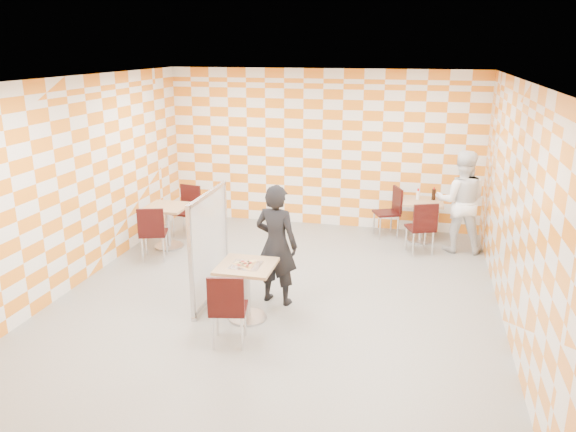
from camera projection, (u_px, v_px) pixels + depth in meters
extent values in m
plane|color=gray|center=(278.00, 297.00, 7.91)|extent=(7.00, 7.00, 0.00)
plane|color=white|center=(277.00, 79.00, 7.03)|extent=(7.00, 7.00, 0.00)
plane|color=white|center=(322.00, 149.00, 10.73)|extent=(6.00, 0.00, 6.00)
plane|color=white|center=(77.00, 183.00, 8.12)|extent=(0.00, 7.00, 7.00)
plane|color=white|center=(516.00, 209.00, 6.81)|extent=(0.00, 7.00, 7.00)
cube|color=tan|center=(246.00, 266.00, 7.09)|extent=(0.70, 0.70, 0.04)
cylinder|color=#A5A5AA|center=(247.00, 292.00, 7.20)|extent=(0.08, 0.08, 0.70)
cylinder|color=#A5A5AA|center=(248.00, 317.00, 7.30)|extent=(0.50, 0.50, 0.03)
cube|color=tan|center=(423.00, 202.00, 10.00)|extent=(0.70, 0.70, 0.04)
cylinder|color=#A5A5AA|center=(422.00, 221.00, 10.11)|extent=(0.08, 0.08, 0.70)
cylinder|color=#A5A5AA|center=(420.00, 240.00, 10.21)|extent=(0.50, 0.50, 0.03)
cube|color=tan|center=(167.00, 207.00, 9.68)|extent=(0.70, 0.70, 0.04)
cylinder|color=#A5A5AA|center=(168.00, 227.00, 9.78)|extent=(0.08, 0.08, 0.70)
cylinder|color=#A5A5AA|center=(169.00, 246.00, 9.88)|extent=(0.50, 0.50, 0.03)
cube|color=black|center=(229.00, 309.00, 6.58)|extent=(0.49, 0.49, 0.04)
cube|color=black|center=(226.00, 296.00, 6.31)|extent=(0.42, 0.12, 0.45)
cylinder|color=silver|center=(245.00, 320.00, 6.80)|extent=(0.03, 0.03, 0.43)
cylinder|color=silver|center=(217.00, 320.00, 6.81)|extent=(0.03, 0.03, 0.43)
cylinder|color=silver|center=(242.00, 334.00, 6.48)|extent=(0.03, 0.03, 0.43)
cylinder|color=silver|center=(213.00, 333.00, 6.49)|extent=(0.03, 0.03, 0.43)
cube|color=black|center=(420.00, 228.00, 9.46)|extent=(0.54, 0.54, 0.04)
cube|color=black|center=(426.00, 217.00, 9.20)|extent=(0.41, 0.19, 0.45)
cylinder|color=silver|center=(425.00, 237.00, 9.72)|extent=(0.03, 0.03, 0.43)
cylinder|color=silver|center=(406.00, 238.00, 9.67)|extent=(0.03, 0.03, 0.43)
cylinder|color=silver|center=(433.00, 244.00, 9.40)|extent=(0.03, 0.03, 0.43)
cylinder|color=silver|center=(413.00, 245.00, 9.35)|extent=(0.03, 0.03, 0.43)
cube|color=black|center=(386.00, 213.00, 10.31)|extent=(0.55, 0.55, 0.04)
cube|color=black|center=(397.00, 199.00, 10.27)|extent=(0.21, 0.40, 0.45)
cylinder|color=silver|center=(374.00, 223.00, 10.51)|extent=(0.03, 0.03, 0.43)
cylinder|color=silver|center=(380.00, 229.00, 10.19)|extent=(0.03, 0.03, 0.43)
cylinder|color=silver|center=(391.00, 222.00, 10.56)|extent=(0.03, 0.03, 0.43)
cylinder|color=silver|center=(398.00, 227.00, 10.24)|extent=(0.03, 0.03, 0.43)
cube|color=black|center=(154.00, 233.00, 9.21)|extent=(0.53, 0.53, 0.04)
cube|color=black|center=(151.00, 222.00, 8.94)|extent=(0.41, 0.16, 0.45)
cylinder|color=silver|center=(166.00, 243.00, 9.45)|extent=(0.03, 0.03, 0.43)
cylinder|color=silver|center=(146.00, 243.00, 9.43)|extent=(0.03, 0.03, 0.43)
cylinder|color=silver|center=(164.00, 250.00, 9.13)|extent=(0.03, 0.03, 0.43)
cylinder|color=silver|center=(142.00, 250.00, 9.10)|extent=(0.03, 0.03, 0.43)
cube|color=black|center=(185.00, 212.00, 10.35)|extent=(0.49, 0.49, 0.04)
cube|color=black|center=(191.00, 197.00, 10.45)|extent=(0.42, 0.11, 0.45)
cylinder|color=silver|center=(173.00, 226.00, 10.33)|extent=(0.03, 0.03, 0.43)
cylinder|color=silver|center=(189.00, 228.00, 10.20)|extent=(0.03, 0.03, 0.43)
cylinder|color=silver|center=(184.00, 221.00, 10.63)|extent=(0.03, 0.03, 0.43)
cylinder|color=silver|center=(199.00, 223.00, 10.50)|extent=(0.03, 0.03, 0.43)
cube|color=white|center=(209.00, 246.00, 7.61)|extent=(0.02, 1.30, 1.40)
cube|color=#B2B2B7|center=(207.00, 194.00, 7.40)|extent=(0.05, 1.30, 0.05)
cube|color=#B2B2B7|center=(212.00, 294.00, 7.82)|extent=(0.05, 1.30, 0.05)
cube|color=#B2B2B7|center=(191.00, 263.00, 7.01)|extent=(0.05, 0.05, 1.50)
cylinder|color=#B2B2B7|center=(194.00, 319.00, 7.23)|extent=(0.08, 0.08, 0.05)
cube|color=#B2B2B7|center=(225.00, 231.00, 8.22)|extent=(0.05, 0.05, 1.50)
cylinder|color=#B2B2B7|center=(227.00, 280.00, 8.44)|extent=(0.08, 0.08, 0.05)
imported|color=black|center=(276.00, 245.00, 7.55)|extent=(0.68, 0.52, 1.67)
imported|color=white|center=(461.00, 201.00, 9.48)|extent=(0.86, 0.67, 1.75)
cube|color=silver|center=(246.00, 265.00, 7.07)|extent=(0.38, 0.34, 0.01)
cone|color=tan|center=(246.00, 264.00, 7.06)|extent=(0.40, 0.40, 0.02)
cone|color=#F2D88C|center=(246.00, 263.00, 7.08)|extent=(0.33, 0.33, 0.01)
cylinder|color=maroon|center=(239.00, 265.00, 6.98)|extent=(0.04, 0.04, 0.01)
cylinder|color=maroon|center=(248.00, 265.00, 6.96)|extent=(0.04, 0.04, 0.01)
cylinder|color=maroon|center=(245.00, 263.00, 7.04)|extent=(0.04, 0.04, 0.01)
cylinder|color=maroon|center=(243.00, 261.00, 7.10)|extent=(0.04, 0.04, 0.01)
cylinder|color=maroon|center=(251.00, 263.00, 7.05)|extent=(0.04, 0.04, 0.01)
torus|color=black|center=(249.00, 264.00, 7.02)|extent=(0.03, 0.03, 0.01)
torus|color=black|center=(243.00, 264.00, 7.00)|extent=(0.03, 0.03, 0.01)
torus|color=black|center=(248.00, 261.00, 7.09)|extent=(0.03, 0.03, 0.01)
torus|color=black|center=(240.00, 262.00, 7.05)|extent=(0.03, 0.03, 0.01)
cylinder|color=white|center=(418.00, 195.00, 10.06)|extent=(0.06, 0.06, 0.16)
cylinder|color=red|center=(418.00, 190.00, 10.03)|extent=(0.04, 0.04, 0.04)
cylinder|color=black|center=(434.00, 194.00, 10.02)|extent=(0.07, 0.07, 0.20)
cylinder|color=red|center=(434.00, 188.00, 9.99)|extent=(0.03, 0.03, 0.03)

